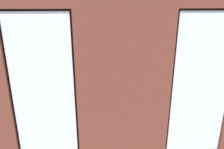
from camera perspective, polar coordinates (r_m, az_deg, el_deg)
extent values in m
cube|color=brown|center=(6.21, -0.26, -9.67)|extent=(6.63, 5.89, 0.10)
cube|color=brown|center=(3.21, 3.03, -6.64)|extent=(1.34, 0.16, 3.08)
cube|color=white|center=(3.43, 22.10, -3.22)|extent=(0.84, 0.03, 2.16)
cube|color=#38281E|center=(3.48, 21.68, -2.86)|extent=(0.90, 0.04, 2.22)
cube|color=white|center=(3.17, -17.43, -4.51)|extent=(0.84, 0.03, 2.16)
cube|color=#38281E|center=(3.22, -17.21, -4.09)|extent=(0.90, 0.04, 2.22)
cube|color=black|center=(3.07, 3.03, 5.63)|extent=(0.46, 0.03, 0.63)
cube|color=#A33875|center=(3.09, 3.00, 5.70)|extent=(0.40, 0.01, 0.57)
cube|color=black|center=(4.49, -5.79, -18.37)|extent=(2.09, 0.85, 0.42)
cube|color=black|center=(3.99, -6.07, -16.63)|extent=(2.09, 0.24, 0.38)
cube|color=black|center=(4.38, 6.84, -14.54)|extent=(0.22, 0.85, 0.24)
cube|color=black|center=(4.45, -18.52, -14.94)|extent=(0.22, 0.85, 0.24)
cube|color=#232326|center=(4.38, 1.59, -14.99)|extent=(0.51, 0.65, 0.12)
cube|color=#232326|center=(4.37, -5.90, -15.23)|extent=(0.51, 0.65, 0.12)
cube|color=#232326|center=(4.42, -13.32, -15.23)|extent=(0.51, 0.65, 0.12)
cube|color=black|center=(6.78, 19.15, -5.76)|extent=(0.92, 1.74, 0.42)
cube|color=black|center=(6.78, 21.99, -2.45)|extent=(0.31, 1.72, 0.38)
cube|color=black|center=(7.29, 16.96, -1.16)|extent=(0.86, 0.25, 0.24)
cube|color=black|center=(6.07, 22.42, -5.94)|extent=(0.86, 0.25, 0.24)
cube|color=#232326|center=(6.93, 17.99, -2.69)|extent=(0.67, 0.61, 0.12)
cube|color=#232326|center=(6.40, 20.27, -4.74)|extent=(0.67, 0.61, 0.12)
cube|color=#A87547|center=(6.40, -0.64, -3.99)|extent=(1.35, 0.76, 0.04)
cube|color=#A87547|center=(6.85, 4.34, -4.51)|extent=(0.07, 0.07, 0.41)
cube|color=#A87547|center=(6.78, -6.01, -4.81)|extent=(0.07, 0.07, 0.41)
cube|color=#A87547|center=(6.27, 5.21, -6.84)|extent=(0.07, 0.07, 0.41)
cube|color=#A87547|center=(6.20, -6.15, -7.21)|extent=(0.07, 0.07, 0.41)
cylinder|color=#4C4C51|center=(6.38, -0.64, -3.45)|extent=(0.08, 0.08, 0.09)
cylinder|color=#B7333D|center=(6.45, -2.19, -3.06)|extent=(0.08, 0.08, 0.12)
cube|color=#59595B|center=(6.28, -4.26, -4.24)|extent=(0.07, 0.17, 0.02)
cube|color=black|center=(6.55, 2.53, -3.19)|extent=(0.16, 0.15, 0.02)
cube|color=#B2B2B7|center=(6.29, 0.35, -4.11)|extent=(0.15, 0.16, 0.02)
cube|color=black|center=(6.56, -24.41, -6.90)|extent=(0.92, 0.42, 0.51)
cube|color=black|center=(6.45, -24.74, -4.68)|extent=(0.46, 0.20, 0.05)
cube|color=black|center=(6.43, -24.81, -4.23)|extent=(0.06, 0.04, 0.06)
cube|color=black|center=(6.32, -25.23, -1.32)|extent=(1.06, 0.04, 0.63)
cube|color=black|center=(6.33, -25.17, -1.26)|extent=(1.01, 0.01, 0.58)
cylinder|color=#9E5638|center=(4.70, 13.71, -17.39)|extent=(0.40, 0.40, 0.36)
cylinder|color=brown|center=(4.46, 14.15, -12.83)|extent=(0.07, 0.07, 0.52)
cone|color=#3D8E42|center=(4.19, 12.35, -7.74)|extent=(0.44, 0.12, 0.47)
cone|color=#3D8E42|center=(4.09, 13.84, -8.62)|extent=(0.36, 0.43, 0.47)
cone|color=#3D8E42|center=(4.11, 15.39, -8.24)|extent=(0.13, 0.40, 0.50)
cone|color=#3D8E42|center=(4.24, 16.74, -7.49)|extent=(0.42, 0.24, 0.50)
cone|color=#3D8E42|center=(4.39, 16.76, -7.45)|extent=(0.51, 0.30, 0.41)
cone|color=#3D8E42|center=(4.41, 14.00, -6.64)|extent=(0.15, 0.47, 0.45)
cone|color=#3D8E42|center=(4.33, 12.87, -6.78)|extent=(0.34, 0.42, 0.48)
cylinder|color=gray|center=(8.07, -18.27, -1.91)|extent=(0.35, 0.35, 0.36)
cylinder|color=brown|center=(7.97, -18.50, 0.19)|extent=(0.06, 0.06, 0.26)
cone|color=#3D8E42|center=(7.91, -20.63, 2.66)|extent=(0.61, 0.17, 0.58)
cone|color=#3D8E42|center=(7.62, -19.06, 2.27)|extent=(0.18, 0.60, 0.58)
cone|color=#3D8E42|center=(7.77, -16.91, 2.67)|extent=(0.63, 0.20, 0.55)
cone|color=#3D8E42|center=(8.11, -18.35, 3.27)|extent=(0.12, 0.61, 0.57)
cylinder|color=brown|center=(7.83, 13.04, -2.78)|extent=(0.15, 0.15, 0.18)
cylinder|color=brown|center=(7.77, 13.14, -1.56)|extent=(0.02, 0.02, 0.18)
ellipsoid|color=#1E5B28|center=(7.71, 13.23, -0.44)|extent=(0.23, 0.23, 0.14)
cylinder|color=brown|center=(7.12, 6.08, -4.48)|extent=(0.20, 0.20, 0.21)
cylinder|color=brown|center=(7.07, 6.12, -3.41)|extent=(0.03, 0.03, 0.08)
ellipsoid|color=#1E5B28|center=(7.00, 6.18, -2.00)|extent=(0.34, 0.34, 0.29)
cylinder|color=#47423D|center=(5.67, -21.94, -11.94)|extent=(0.25, 0.25, 0.29)
cylinder|color=brown|center=(5.51, -22.39, -8.78)|extent=(0.04, 0.04, 0.42)
cone|color=#1E5B28|center=(5.44, -25.15, -4.57)|extent=(0.60, 0.25, 0.56)
cone|color=#1E5B28|center=(5.23, -24.73, -5.07)|extent=(0.45, 0.52, 0.60)
cone|color=#1E5B28|center=(5.13, -22.74, -5.43)|extent=(0.37, 0.58, 0.58)
cone|color=#1E5B28|center=(5.25, -20.36, -5.03)|extent=(0.62, 0.21, 0.52)
cone|color=#1E5B28|center=(5.43, -21.75, -3.59)|extent=(0.37, 0.52, 0.62)
cone|color=#1E5B28|center=(5.54, -23.02, -3.76)|extent=(0.34, 0.59, 0.57)
cylinder|color=#9E5638|center=(8.37, 15.80, -0.82)|extent=(0.32, 0.32, 0.39)
cylinder|color=brown|center=(8.24, 16.07, 2.07)|extent=(0.06, 0.06, 0.49)
cone|color=#337F38|center=(8.05, 15.16, 5.14)|extent=(0.47, 0.16, 0.51)
cone|color=#337F38|center=(7.93, 16.72, 4.64)|extent=(0.18, 0.51, 0.48)
cone|color=#337F38|center=(8.18, 17.64, 5.07)|extent=(0.49, 0.16, 0.50)
cone|color=#337F38|center=(8.30, 15.74, 5.38)|extent=(0.19, 0.50, 0.49)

